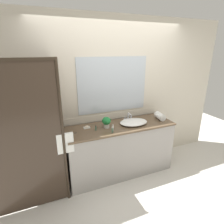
# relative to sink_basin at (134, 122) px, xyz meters

# --- Properties ---
(ground_plane) EXTENTS (8.00, 8.00, 0.00)m
(ground_plane) POSITION_rel_sink_basin_xyz_m (-0.23, 0.02, -0.93)
(ground_plane) COLOR silver
(wall_back_with_mirror) EXTENTS (4.40, 0.06, 2.60)m
(wall_back_with_mirror) POSITION_rel_sink_basin_xyz_m (-0.23, 0.37, 0.37)
(wall_back_with_mirror) COLOR beige
(wall_back_with_mirror) RESTS_ON ground_plane
(vanity_cabinet) EXTENTS (1.80, 0.58, 0.90)m
(vanity_cabinet) POSITION_rel_sink_basin_xyz_m (-0.23, 0.03, -0.48)
(vanity_cabinet) COLOR #9E9993
(vanity_cabinet) RESTS_ON ground_plane
(shower_enclosure) EXTENTS (1.20, 0.59, 2.00)m
(shower_enclosure) POSITION_rel_sink_basin_xyz_m (-1.51, -0.16, 0.09)
(shower_enclosure) COLOR #2D2319
(shower_enclosure) RESTS_ON ground_plane
(sink_basin) EXTENTS (0.47, 0.34, 0.06)m
(sink_basin) POSITION_rel_sink_basin_xyz_m (0.00, 0.00, 0.00)
(sink_basin) COLOR white
(sink_basin) RESTS_ON vanity_cabinet
(faucet) EXTENTS (0.17, 0.14, 0.13)m
(faucet) POSITION_rel_sink_basin_xyz_m (0.00, 0.19, 0.01)
(faucet) COLOR silver
(faucet) RESTS_ON vanity_cabinet
(potted_plant) EXTENTS (0.14, 0.14, 0.18)m
(potted_plant) POSITION_rel_sink_basin_xyz_m (-0.48, 0.02, 0.07)
(potted_plant) COLOR beige
(potted_plant) RESTS_ON vanity_cabinet
(soap_dish) EXTENTS (0.10, 0.07, 0.04)m
(soap_dish) POSITION_rel_sink_basin_xyz_m (-0.77, 0.13, -0.02)
(soap_dish) COLOR silver
(soap_dish) RESTS_ON vanity_cabinet
(amenity_bottle_lotion) EXTENTS (0.03, 0.03, 0.09)m
(amenity_bottle_lotion) POSITION_rel_sink_basin_xyz_m (-0.45, -0.17, 0.01)
(amenity_bottle_lotion) COLOR #4C7056
(amenity_bottle_lotion) RESTS_ON vanity_cabinet
(amenity_bottle_body_wash) EXTENTS (0.03, 0.03, 0.08)m
(amenity_bottle_body_wash) POSITION_rel_sink_basin_xyz_m (-0.66, -0.01, 0.01)
(amenity_bottle_body_wash) COLOR #4C7056
(amenity_bottle_body_wash) RESTS_ON vanity_cabinet
(amenity_bottle_shampoo) EXTENTS (0.02, 0.02, 0.09)m
(amenity_bottle_shampoo) POSITION_rel_sink_basin_xyz_m (-0.42, -0.11, 0.01)
(amenity_bottle_shampoo) COLOR white
(amenity_bottle_shampoo) RESTS_ON vanity_cabinet
(rolled_towel_near_edge) EXTENTS (0.14, 0.22, 0.12)m
(rolled_towel_near_edge) POSITION_rel_sink_basin_xyz_m (0.53, 0.01, 0.03)
(rolled_towel_near_edge) COLOR white
(rolled_towel_near_edge) RESTS_ON vanity_cabinet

